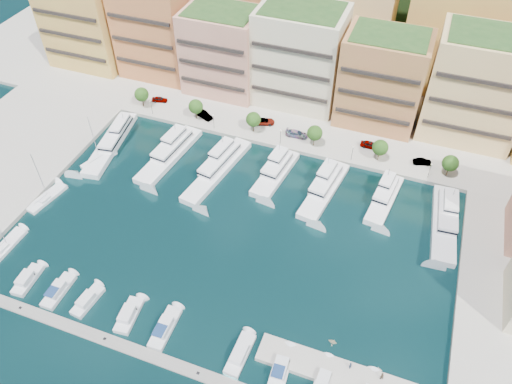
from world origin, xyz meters
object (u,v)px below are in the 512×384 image
yacht_3 (276,171)px  sailboat_1 (47,198)px  tree_2 (253,119)px  yacht_4 (325,187)px  cruiser_2 (88,301)px  person_1 (382,376)px  car_5 (422,162)px  lamppost_4 (430,168)px  cruiser_6 (240,354)px  cruiser_3 (129,315)px  yacht_6 (445,219)px  sailboat_2 (99,160)px  cruiser_4 (165,328)px  yacht_5 (385,196)px  cruiser_1 (58,291)px  yacht_0 (112,140)px  car_3 (297,134)px  tender_1 (333,342)px  cruiser_8 (322,383)px  car_1 (204,115)px  cruiser_0 (27,280)px  lamppost_0 (151,105)px  person_0 (350,365)px  yacht_2 (219,166)px  tree_1 (196,107)px  tree_5 (450,163)px  sailboat_0 (6,247)px  tree_4 (380,148)px  tree_3 (315,133)px  tender_3 (378,369)px  car_4 (370,145)px  car_0 (160,99)px  yacht_1 (171,152)px  car_2 (264,121)px  tree_0 (142,94)px

yacht_3 → sailboat_1: sailboat_1 is taller
tree_2 → yacht_4: tree_2 is taller
cruiser_2 → person_1: bearing=4.2°
cruiser_2 → car_5: car_5 is taller
lamppost_4 → cruiser_6: bearing=-113.9°
cruiser_3 → person_1: person_1 is taller
yacht_6 → sailboat_2: 80.99m
cruiser_4 → sailboat_1: size_ratio=0.66×
yacht_5 → cruiser_3: 59.78m
cruiser_1 → cruiser_4: bearing=-0.0°
yacht_0 → cruiser_6: size_ratio=3.06×
car_3 → tender_1: bearing=-160.4°
cruiser_8 → car_1: bearing=129.1°
cruiser_0 → cruiser_4: (29.64, -0.04, 0.02)m
lamppost_0 → tender_1: (61.57, -47.91, -3.41)m
cruiser_2 → tender_1: cruiser_2 is taller
person_0 → cruiser_4: bearing=85.3°
yacht_2 → car_5: 48.41m
tree_1 → cruiser_8: tree_1 is taller
tree_5 → person_1: 54.51m
cruiser_1 → car_1: size_ratio=1.55×
yacht_4 → cruiser_0: bearing=-136.9°
tree_5 → sailboat_0: sailboat_0 is taller
car_5 → lamppost_4: bearing=-173.4°
sailboat_2 → sailboat_1: size_ratio=1.00×
yacht_2 → person_1: yacht_2 is taller
sailboat_0 → person_0: size_ratio=8.06×
lamppost_0 → cruiser_8: size_ratio=0.48×
tree_4 → sailboat_1: 77.44m
cruiser_0 → sailboat_2: (-6.89, 35.18, -0.23)m
tree_3 → tender_3: size_ratio=3.80×
tree_4 → cruiser_2: 72.44m
yacht_3 → cruiser_3: 47.40m
tender_3 → yacht_0: bearing=60.6°
car_4 → car_0: bearing=91.6°
tree_2 → tree_5: 48.00m
yacht_3 → car_5: (31.78, 14.51, 0.50)m
cruiser_8 → sailboat_2: sailboat_2 is taller
sailboat_0 → cruiser_2: bearing=-12.8°
car_3 → cruiser_6: bearing=-176.0°
yacht_1 → car_2: (17.51, 19.01, 0.66)m
tree_3 → yacht_2: bearing=-139.9°
tree_0 → sailboat_0: (-2.31, -52.79, -4.44)m
cruiser_0 → cruiser_4: 29.64m
car_5 → person_0: bearing=159.0°
tree_5 → yacht_2: size_ratio=0.23×
tree_4 → car_2: tree_4 is taller
yacht_1 → person_1: 70.44m
yacht_2 → tender_1: (36.38, -34.39, -0.80)m
tree_2 → lamppost_4: bearing=-3.0°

